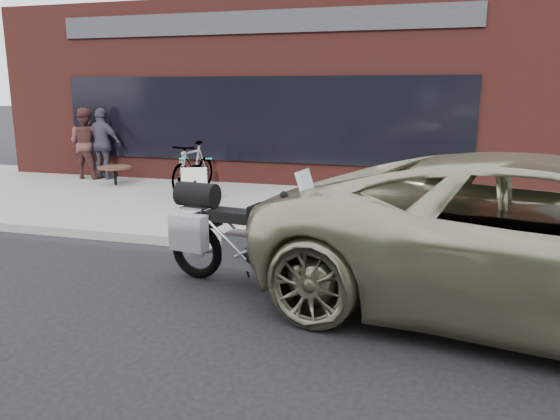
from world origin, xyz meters
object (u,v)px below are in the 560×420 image
object	(u,v)px
sandwich_sign	(195,188)
cafe_patron_left	(86,143)
cafe_table	(115,168)
motorcycle	(241,235)
minivan	(560,242)
bicycle_front	(197,178)
cafe_patron_right	(103,144)
bicycle_rear	(193,167)

from	to	relation	value
sandwich_sign	cafe_patron_left	xyz separation A→B (m)	(-4.21, 2.53, 0.50)
sandwich_sign	cafe_table	xyz separation A→B (m)	(-2.93, 1.82, 0.01)
sandwich_sign	motorcycle	bearing A→B (deg)	-79.40
minivan	cafe_patron_left	bearing A→B (deg)	69.85
bicycle_front	cafe_patron_right	world-z (taller)	cafe_patron_right
bicycle_front	bicycle_rear	world-z (taller)	bicycle_rear
cafe_patron_right	bicycle_rear	bearing A→B (deg)	166.76
bicycle_rear	sandwich_sign	xyz separation A→B (m)	(0.75, -1.55, -0.16)
motorcycle	cafe_patron_right	size ratio (longest dim) A/B	1.33
minivan	cafe_patron_right	size ratio (longest dim) A/B	3.49
bicycle_front	minivan	bearing A→B (deg)	-58.21
bicycle_front	cafe_table	xyz separation A→B (m)	(-2.68, 1.16, -0.07)
bicycle_rear	minivan	bearing A→B (deg)	-33.86
cafe_table	cafe_patron_right	world-z (taller)	cafe_patron_right
minivan	cafe_patron_right	bearing A→B (deg)	68.50
bicycle_rear	cafe_table	distance (m)	2.20
bicycle_rear	cafe_table	world-z (taller)	bicycle_rear
sandwich_sign	cafe_patron_right	bearing A→B (deg)	122.95
bicycle_rear	sandwich_sign	world-z (taller)	bicycle_rear
minivan	sandwich_sign	size ratio (longest dim) A/B	7.95
bicycle_front	sandwich_sign	bearing A→B (deg)	-92.57
sandwich_sign	cafe_table	world-z (taller)	sandwich_sign
minivan	cafe_patron_left	world-z (taller)	cafe_patron_left
minivan	bicycle_rear	distance (m)	8.21
bicycle_rear	cafe_patron_left	world-z (taller)	cafe_patron_left
motorcycle	sandwich_sign	bearing A→B (deg)	131.42
sandwich_sign	cafe_patron_right	world-z (taller)	cafe_patron_right
cafe_table	cafe_patron_right	xyz separation A→B (m)	(-0.76, 0.72, 0.49)
sandwich_sign	cafe_patron_right	xyz separation A→B (m)	(-3.70, 2.53, 0.51)
motorcycle	minivan	bearing A→B (deg)	6.73
sandwich_sign	cafe_table	distance (m)	3.45
bicycle_front	cafe_patron_left	xyz separation A→B (m)	(-3.95, 1.88, 0.42)
motorcycle	cafe_patron_left	bearing A→B (deg)	145.57
cafe_table	cafe_patron_right	distance (m)	1.16
cafe_table	motorcycle	bearing A→B (deg)	-45.29
minivan	cafe_patron_left	size ratio (longest dim) A/B	3.50
bicycle_rear	bicycle_front	bearing A→B (deg)	-57.03
bicycle_front	cafe_patron_right	size ratio (longest dim) A/B	1.01
motorcycle	cafe_table	xyz separation A→B (m)	(-5.14, 5.19, -0.10)
minivan	bicycle_front	size ratio (longest dim) A/B	3.46
bicycle_front	cafe_table	world-z (taller)	bicycle_front
bicycle_rear	sandwich_sign	bearing A→B (deg)	-60.28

